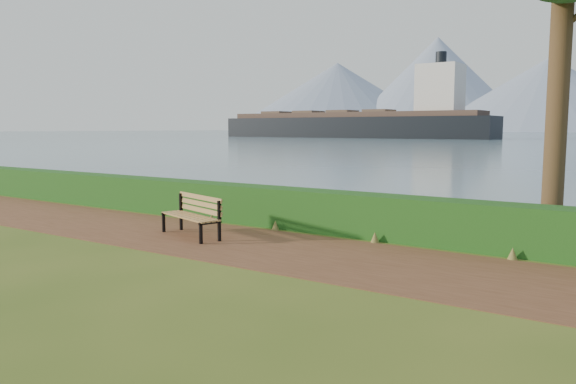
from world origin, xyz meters
The scene contains 5 objects.
ground centered at (0.00, 0.00, 0.00)m, with size 140.00×140.00×0.00m, color #3E5618.
path centered at (0.00, 0.30, 0.01)m, with size 40.00×3.40×0.01m, color brown.
hedge centered at (0.00, 2.60, 0.50)m, with size 32.00×0.85×1.00m, color #194513.
bench centered at (-2.24, 0.36, 0.56)m, with size 2.00×1.11×0.97m.
cargo_ship centered at (-56.32, 116.40, 3.19)m, with size 70.52×11.40×21.39m.
Camera 1 is at (6.82, -9.16, 2.54)m, focal length 35.00 mm.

